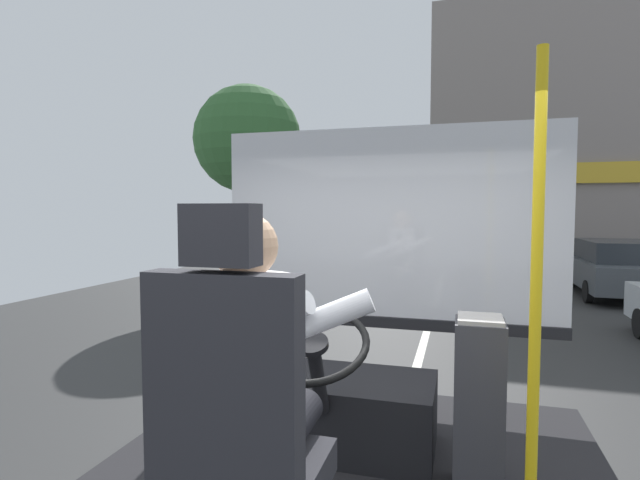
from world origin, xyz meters
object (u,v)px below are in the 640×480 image
Objects in this scene: bus_driver at (252,365)px; fare_box at (479,405)px; steering_console at (335,408)px; handrail_pole at (536,306)px; parked_car_charcoal at (615,267)px; driver_seat at (239,447)px.

bus_driver reaches higher than fare_box.
steering_console is (0.00, 1.13, -0.60)m from bus_driver.
fare_box is (-0.18, 0.38, -0.56)m from handrail_pole.
fare_box is 11.24m from parked_car_charcoal.
parked_car_charcoal is at bearing 73.47° from handrail_pole.
fare_box is (0.76, -0.23, 0.20)m from steering_console.
handrail_pole reaches higher than steering_console.
handrail_pole is (0.95, -0.61, 0.75)m from steering_console.
driver_seat reaches higher than fare_box.
handrail_pole is (0.95, 0.52, 0.15)m from bus_driver.
handrail_pole is at bearing 33.52° from driver_seat.
handrail_pole is 0.70m from fare_box.
bus_driver is 1.09m from handrail_pole.
handrail_pole reaches higher than bus_driver.
steering_console is 1.30× the size of fare_box.
driver_seat is at bearing -146.48° from handrail_pole.
driver_seat reaches higher than steering_console.
steering_console is 1.35m from handrail_pole.
driver_seat is 1.20m from handrail_pole.
bus_driver is at bearing -130.14° from fare_box.
steering_console is (0.00, 1.24, -0.37)m from driver_seat.
handrail_pole is at bearing -106.53° from parked_car_charcoal.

